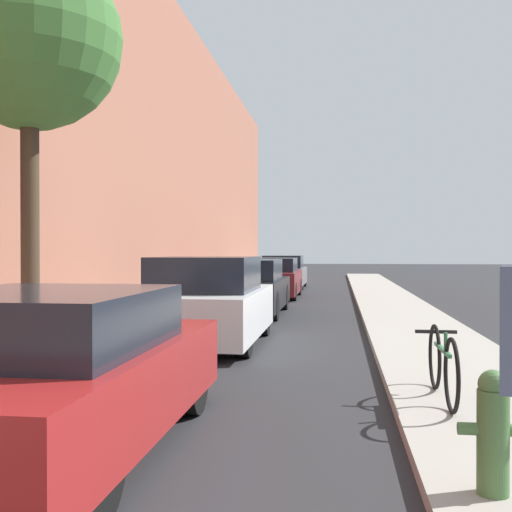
# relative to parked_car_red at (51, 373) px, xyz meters

# --- Properties ---
(ground_plane) EXTENTS (120.00, 120.00, 0.00)m
(ground_plane) POSITION_rel_parked_car_red_xyz_m (0.96, 9.90, -0.65)
(ground_plane) COLOR #28282B
(sidewalk_left) EXTENTS (2.00, 52.00, 0.12)m
(sidewalk_left) POSITION_rel_parked_car_red_xyz_m (-1.94, 9.90, -0.59)
(sidewalk_left) COLOR #9E998E
(sidewalk_left) RESTS_ON ground
(sidewalk_right) EXTENTS (2.00, 52.00, 0.12)m
(sidewalk_right) POSITION_rel_parked_car_red_xyz_m (3.86, 9.90, -0.59)
(sidewalk_right) COLOR #9E998E
(sidewalk_right) RESTS_ON ground
(building_facade_left) EXTENTS (0.70, 52.00, 9.76)m
(building_facade_left) POSITION_rel_parked_car_red_xyz_m (-3.29, 9.90, 4.24)
(building_facade_left) COLOR #9E604C
(building_facade_left) RESTS_ON ground
(parked_car_red) EXTENTS (1.92, 4.13, 1.32)m
(parked_car_red) POSITION_rel_parked_car_red_xyz_m (0.00, 0.00, 0.00)
(parked_car_red) COLOR black
(parked_car_red) RESTS_ON ground
(parked_car_white) EXTENTS (1.85, 4.01, 1.53)m
(parked_car_white) POSITION_rel_parked_car_red_xyz_m (0.06, 5.81, 0.07)
(parked_car_white) COLOR black
(parked_car_white) RESTS_ON ground
(parked_car_black) EXTENTS (1.73, 4.46, 1.40)m
(parked_car_black) POSITION_rel_parked_car_red_xyz_m (0.06, 10.93, 0.03)
(parked_car_black) COLOR black
(parked_car_black) RESTS_ON ground
(parked_car_maroon) EXTENTS (1.74, 4.23, 1.37)m
(parked_car_maroon) POSITION_rel_parked_car_red_xyz_m (0.09, 16.61, 0.01)
(parked_car_maroon) COLOR black
(parked_car_maroon) RESTS_ON ground
(parked_car_grey) EXTENTS (1.85, 3.95, 1.41)m
(parked_car_grey) POSITION_rel_parked_car_red_xyz_m (-0.06, 22.20, 0.02)
(parked_car_grey) COLOR black
(parked_car_grey) RESTS_ON ground
(street_tree_near) EXTENTS (2.55, 2.55, 5.75)m
(street_tree_near) POSITION_rel_parked_car_red_xyz_m (-1.94, 3.39, 3.91)
(street_tree_near) COLOR #423323
(street_tree_near) RESTS_ON sidewalk_left
(fire_hydrant) EXTENTS (0.43, 0.20, 0.78)m
(fire_hydrant) POSITION_rel_parked_car_red_xyz_m (3.27, -0.74, -0.13)
(fire_hydrant) COLOR #47703D
(fire_hydrant) RESTS_ON sidewalk_right
(bicycle) EXTENTS (0.44, 1.74, 0.71)m
(bicycle) POSITION_rel_parked_car_red_xyz_m (3.36, 1.73, -0.16)
(bicycle) COLOR black
(bicycle) RESTS_ON sidewalk_right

